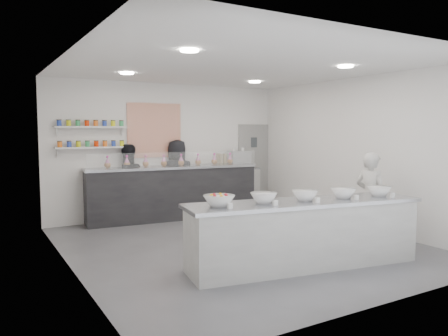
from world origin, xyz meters
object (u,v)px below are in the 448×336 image
(prep_counter, at_px, (304,234))
(staff_right, at_px, (177,178))
(woman_prep, at_px, (371,198))
(back_bar, at_px, (173,192))
(espresso_machine, at_px, (238,160))
(staff_left, at_px, (127,183))
(espresso_ledge, at_px, (232,190))

(prep_counter, distance_m, staff_right, 4.35)
(woman_prep, bearing_deg, staff_right, 17.20)
(woman_prep, relative_size, staff_right, 0.90)
(back_bar, height_order, espresso_machine, espresso_machine)
(prep_counter, relative_size, staff_right, 2.00)
(espresso_machine, relative_size, woman_prep, 0.33)
(prep_counter, height_order, back_bar, back_bar)
(back_bar, relative_size, woman_prep, 2.40)
(woman_prep, height_order, staff_left, staff_left)
(woman_prep, bearing_deg, prep_counter, 94.47)
(back_bar, bearing_deg, woman_prep, -54.28)
(staff_left, bearing_deg, prep_counter, 106.50)
(woman_prep, xyz_separation_m, staff_right, (-1.91, 3.88, 0.08))
(espresso_ledge, distance_m, woman_prep, 3.85)
(espresso_ledge, xyz_separation_m, woman_prep, (0.50, -3.81, 0.27))
(prep_counter, bearing_deg, woman_prep, 23.03)
(espresso_machine, distance_m, woman_prep, 3.85)
(woman_prep, bearing_deg, espresso_ledge, -1.62)
(staff_left, xyz_separation_m, staff_right, (1.17, 0.00, 0.05))
(espresso_machine, height_order, woman_prep, woman_prep)
(staff_right, bearing_deg, woman_prep, 131.54)
(staff_right, bearing_deg, prep_counter, 105.83)
(staff_left, height_order, staff_right, staff_right)
(prep_counter, bearing_deg, staff_right, 100.05)
(back_bar, distance_m, woman_prep, 4.22)
(espresso_machine, bearing_deg, espresso_ledge, 180.00)
(espresso_ledge, height_order, woman_prep, woman_prep)
(espresso_machine, bearing_deg, staff_left, 178.55)
(espresso_ledge, height_order, espresso_machine, espresso_machine)
(espresso_ledge, bearing_deg, staff_right, 177.17)
(staff_left, bearing_deg, woman_prep, 129.35)
(espresso_machine, distance_m, staff_left, 2.80)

